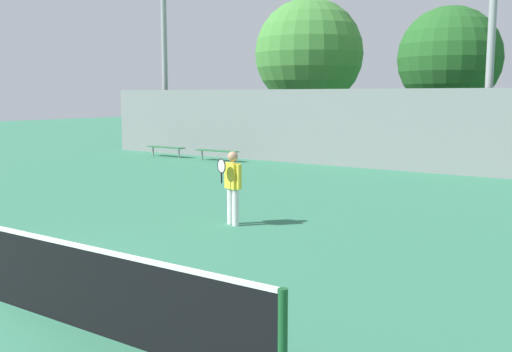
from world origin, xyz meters
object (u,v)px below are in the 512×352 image
object	(u,v)px
tennis_player	(233,184)
tree_green_broad	(449,59)
bench_adjacent_court	(166,148)
bench_courtside_far	(217,151)
tree_green_tall	(309,54)
light_pole_near_left	(164,8)

from	to	relation	value
tennis_player	tree_green_broad	world-z (taller)	tree_green_broad
bench_adjacent_court	tree_green_broad	size ratio (longest dim) A/B	0.31
bench_courtside_far	tree_green_broad	distance (m)	10.38
bench_adjacent_court	tree_green_tall	bearing A→B (deg)	58.03
tree_green_broad	light_pole_near_left	bearing A→B (deg)	-163.33
light_pole_near_left	tree_green_broad	distance (m)	13.36
light_pole_near_left	tree_green_broad	world-z (taller)	light_pole_near_left
tree_green_broad	tennis_player	bearing A→B (deg)	-88.59
bench_courtside_far	tree_green_broad	xyz separation A→B (m)	(7.72, 5.80, 3.82)
bench_adjacent_court	tennis_player	bearing A→B (deg)	-40.86
tennis_player	tree_green_broad	distance (m)	15.69
bench_courtside_far	light_pole_near_left	world-z (taller)	light_pole_near_left
tennis_player	tree_green_tall	size ratio (longest dim) A/B	0.21
tennis_player	tree_green_tall	distance (m)	17.60
bench_courtside_far	tree_green_broad	bearing A→B (deg)	36.94
tennis_player	light_pole_near_left	xyz separation A→B (m)	(-12.93, 11.57, 5.98)
tennis_player	bench_courtside_far	distance (m)	12.51
tennis_player	light_pole_near_left	size ratio (longest dim) A/B	0.13
light_pole_near_left	tennis_player	bearing A→B (deg)	-41.82
bench_courtside_far	tree_green_broad	world-z (taller)	tree_green_broad
tree_green_tall	bench_courtside_far	bearing A→B (deg)	-98.10
tree_green_tall	tree_green_broad	world-z (taller)	tree_green_tall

